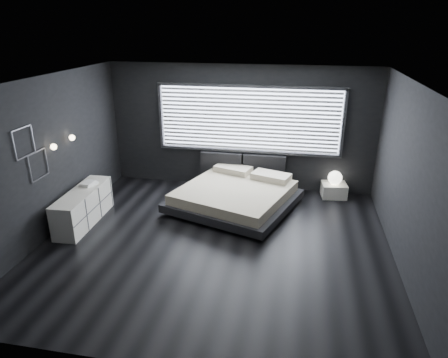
# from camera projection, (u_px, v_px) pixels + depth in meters

# --- Properties ---
(room) EXTENTS (6.04, 6.00, 2.80)m
(room) POSITION_uv_depth(u_px,v_px,m) (214.00, 169.00, 6.49)
(room) COLOR black
(room) RESTS_ON ground
(window) EXTENTS (4.14, 0.09, 1.52)m
(window) POSITION_uv_depth(u_px,v_px,m) (249.00, 120.00, 8.83)
(window) COLOR white
(window) RESTS_ON ground
(headboard) EXTENTS (1.96, 0.16, 0.52)m
(headboard) POSITION_uv_depth(u_px,v_px,m) (243.00, 165.00, 9.18)
(headboard) COLOR black
(headboard) RESTS_ON ground
(sconce_near) EXTENTS (0.18, 0.11, 0.11)m
(sconce_near) POSITION_uv_depth(u_px,v_px,m) (53.00, 147.00, 6.96)
(sconce_near) COLOR silver
(sconce_near) RESTS_ON ground
(sconce_far) EXTENTS (0.18, 0.11, 0.11)m
(sconce_far) POSITION_uv_depth(u_px,v_px,m) (72.00, 138.00, 7.51)
(sconce_far) COLOR silver
(sconce_far) RESTS_ON ground
(wall_art_upper) EXTENTS (0.01, 0.48, 0.48)m
(wall_art_upper) POSITION_uv_depth(u_px,v_px,m) (24.00, 142.00, 6.34)
(wall_art_upper) COLOR #47474C
(wall_art_upper) RESTS_ON ground
(wall_art_lower) EXTENTS (0.01, 0.48, 0.48)m
(wall_art_lower) POSITION_uv_depth(u_px,v_px,m) (39.00, 165.00, 6.74)
(wall_art_lower) COLOR #47474C
(wall_art_lower) RESTS_ON ground
(bed) EXTENTS (2.85, 2.78, 0.59)m
(bed) POSITION_uv_depth(u_px,v_px,m) (235.00, 195.00, 8.30)
(bed) COLOR black
(bed) RESTS_ON ground
(nightstand) EXTENTS (0.58, 0.50, 0.31)m
(nightstand) POSITION_uv_depth(u_px,v_px,m) (334.00, 190.00, 8.85)
(nightstand) COLOR white
(nightstand) RESTS_ON ground
(orb_lamp) EXTENTS (0.30, 0.30, 0.30)m
(orb_lamp) POSITION_uv_depth(u_px,v_px,m) (335.00, 178.00, 8.71)
(orb_lamp) COLOR white
(orb_lamp) RESTS_ON nightstand
(dresser) EXTENTS (0.52, 1.65, 0.66)m
(dresser) POSITION_uv_depth(u_px,v_px,m) (84.00, 207.00, 7.65)
(dresser) COLOR white
(dresser) RESTS_ON ground
(book_stack) EXTENTS (0.30, 0.36, 0.06)m
(book_stack) POSITION_uv_depth(u_px,v_px,m) (88.00, 183.00, 7.81)
(book_stack) COLOR white
(book_stack) RESTS_ON dresser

